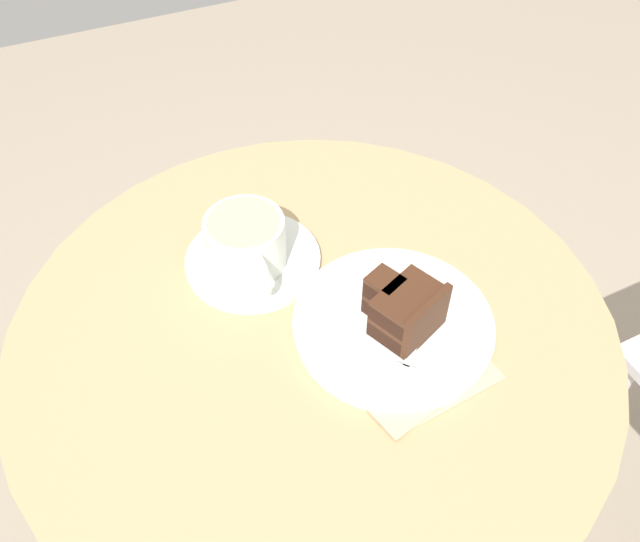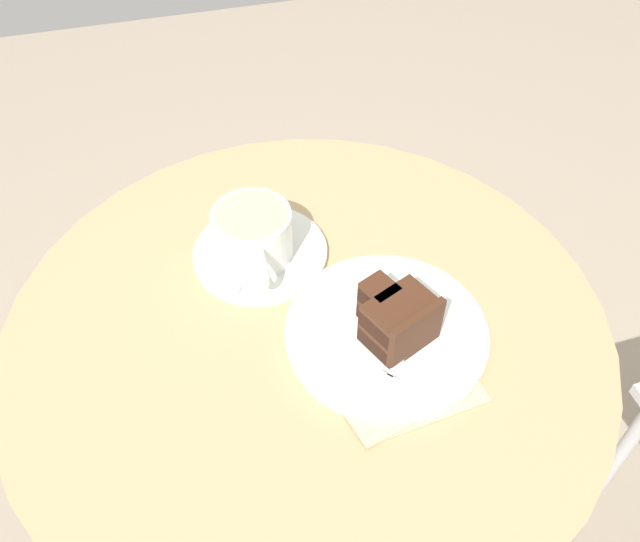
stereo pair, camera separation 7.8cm
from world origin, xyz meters
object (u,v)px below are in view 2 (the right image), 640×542
at_px(teaspoon, 256,279).
at_px(cake_plate, 386,332).
at_px(fork, 398,363).
at_px(napkin, 394,371).
at_px(cake_slice, 397,319).
at_px(saucer, 260,253).
at_px(coffee_cup, 253,235).

relative_size(teaspoon, cake_plate, 0.47).
distance_m(fork, napkin, 0.01).
relative_size(cake_slice, fork, 0.81).
distance_m(saucer, cake_slice, 0.21).
height_order(cake_plate, napkin, cake_plate).
distance_m(saucer, coffee_cup, 0.04).
bearing_deg(saucer, napkin, 26.54).
bearing_deg(coffee_cup, teaspoon, -9.74).
distance_m(saucer, napkin, 0.23).
distance_m(cake_plate, fork, 0.05).
height_order(saucer, coffee_cup, coffee_cup).
height_order(teaspoon, cake_slice, cake_slice).
relative_size(coffee_cup, fork, 1.10).
xyz_separation_m(saucer, cake_slice, (0.17, 0.12, 0.04)).
xyz_separation_m(saucer, coffee_cup, (0.01, -0.01, 0.04)).
bearing_deg(coffee_cup, napkin, 28.75).
height_order(teaspoon, cake_plate, teaspoon).
height_order(saucer, fork, fork).
bearing_deg(cake_slice, fork, -14.43).
relative_size(coffee_cup, napkin, 0.73).
bearing_deg(coffee_cup, cake_plate, 37.65).
bearing_deg(coffee_cup, saucer, 123.83).
distance_m(teaspoon, cake_plate, 0.17).
relative_size(saucer, cake_plate, 0.73).
xyz_separation_m(coffee_cup, fork, (0.20, 0.12, -0.03)).
distance_m(teaspoon, fork, 0.20).
relative_size(teaspoon, cake_slice, 1.14).
height_order(teaspoon, napkin, teaspoon).
distance_m(cake_slice, napkin, 0.06).
bearing_deg(cake_plate, napkin, -9.11).
distance_m(teaspoon, cake_slice, 0.18).
bearing_deg(cake_slice, saucer, -145.10).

